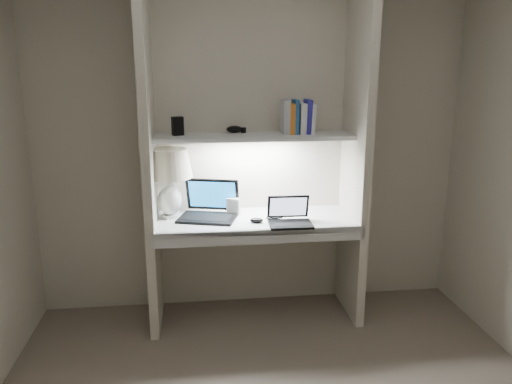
{
  "coord_description": "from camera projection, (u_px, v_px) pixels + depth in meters",
  "views": [
    {
      "loc": [
        -0.41,
        -2.2,
        1.85
      ],
      "look_at": [
        -0.02,
        1.05,
        1.01
      ],
      "focal_mm": 35.0,
      "sensor_mm": 36.0,
      "label": 1
    }
  ],
  "objects": [
    {
      "name": "mouse",
      "position": [
        256.0,
        220.0,
        3.5
      ],
      "size": [
        0.11,
        0.08,
        0.03
      ],
      "primitive_type": "ellipsoid",
      "rotation": [
        0.0,
        0.0,
        -0.2
      ],
      "color": "black",
      "rests_on": "desk"
    },
    {
      "name": "cable_coil",
      "position": [
        276.0,
        216.0,
        3.63
      ],
      "size": [
        0.12,
        0.12,
        0.01
      ],
      "primitive_type": "torus",
      "rotation": [
        0.0,
        0.0,
        0.19
      ],
      "color": "black",
      "rests_on": "desk"
    },
    {
      "name": "shelf_box",
      "position": [
        178.0,
        126.0,
        3.48
      ],
      "size": [
        0.09,
        0.08,
        0.13
      ],
      "primitive_type": "cube",
      "rotation": [
        0.0,
        0.0,
        0.32
      ],
      "color": "black",
      "rests_on": "shelf"
    },
    {
      "name": "book_row",
      "position": [
        298.0,
        117.0,
        3.57
      ],
      "size": [
        0.23,
        0.16,
        0.24
      ],
      "color": "white",
      "rests_on": "shelf"
    },
    {
      "name": "desk_apron",
      "position": [
        260.0,
        237.0,
        3.37
      ],
      "size": [
        1.46,
        0.03,
        0.1
      ],
      "primitive_type": "cube",
      "color": "silver",
      "rests_on": "desk"
    },
    {
      "name": "table_lamp",
      "position": [
        169.0,
        172.0,
        3.55
      ],
      "size": [
        0.34,
        0.34,
        0.5
      ],
      "color": "white",
      "rests_on": "desk"
    },
    {
      "name": "shelf",
      "position": [
        254.0,
        136.0,
        3.55
      ],
      "size": [
        1.4,
        0.36,
        0.03
      ],
      "primitive_type": "cube",
      "color": "silver",
      "rests_on": "back_wall"
    },
    {
      "name": "laptop_netbook",
      "position": [
        290.0,
        218.0,
        3.47
      ],
      "size": [
        0.3,
        0.26,
        0.19
      ],
      "rotation": [
        0.0,
        0.0,
        -0.03
      ],
      "color": "black",
      "rests_on": "desk"
    },
    {
      "name": "sticky_note",
      "position": [
        194.0,
        219.0,
        3.58
      ],
      "size": [
        0.09,
        0.09,
        0.0
      ],
      "primitive_type": "cube",
      "rotation": [
        0.0,
        0.0,
        0.4
      ],
      "color": "gold",
      "rests_on": "desk"
    },
    {
      "name": "strip_light",
      "position": [
        254.0,
        140.0,
        3.56
      ],
      "size": [
        0.6,
        0.04,
        0.02
      ],
      "primitive_type": "cube",
      "color": "white",
      "rests_on": "shelf"
    },
    {
      "name": "shelf_gadget",
      "position": [
        235.0,
        129.0,
        3.62
      ],
      "size": [
        0.12,
        0.09,
        0.05
      ],
      "primitive_type": "ellipsoid",
      "rotation": [
        0.0,
        0.0,
        -0.03
      ],
      "color": "black",
      "rests_on": "shelf"
    },
    {
      "name": "alcove_panel_left",
      "position": [
        149.0,
        155.0,
        3.4
      ],
      "size": [
        0.06,
        0.55,
        2.5
      ],
      "primitive_type": "cube",
      "color": "beige",
      "rests_on": "floor"
    },
    {
      "name": "desk",
      "position": [
        255.0,
        221.0,
        3.61
      ],
      "size": [
        1.4,
        0.55,
        0.04
      ],
      "primitive_type": "cube",
      "color": "white",
      "rests_on": "alcove_panel_left"
    },
    {
      "name": "speaker",
      "position": [
        233.0,
        206.0,
        3.68
      ],
      "size": [
        0.11,
        0.09,
        0.12
      ],
      "primitive_type": "cube",
      "rotation": [
        0.0,
        0.0,
        -0.35
      ],
      "color": "silver",
      "rests_on": "desk"
    },
    {
      "name": "back_wall",
      "position": [
        251.0,
        146.0,
        3.75
      ],
      "size": [
        3.2,
        0.01,
        2.5
      ],
      "primitive_type": "cube",
      "color": "beige",
      "rests_on": "floor"
    },
    {
      "name": "laptop_main",
      "position": [
        209.0,
        209.0,
        3.62
      ],
      "size": [
        0.48,
        0.44,
        0.27
      ],
      "rotation": [
        0.0,
        0.0,
        -0.28
      ],
      "color": "black",
      "rests_on": "desk"
    },
    {
      "name": "alcove_panel_right",
      "position": [
        356.0,
        151.0,
        3.57
      ],
      "size": [
        0.06,
        0.55,
        2.5
      ],
      "primitive_type": "cube",
      "color": "beige",
      "rests_on": "floor"
    }
  ]
}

